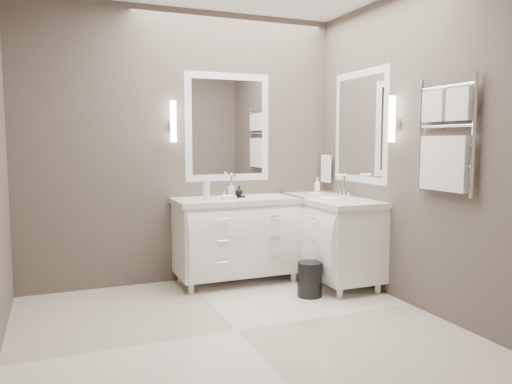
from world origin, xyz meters
name	(u,v)px	position (x,y,z in m)	size (l,w,h in m)	color
floor	(237,331)	(0.00, 0.00, -0.01)	(3.20, 3.00, 0.01)	white
wall_back	(185,147)	(0.00, 1.50, 1.35)	(3.20, 0.01, 2.70)	#4F463F
wall_front	(352,155)	(0.00, -1.50, 1.35)	(3.20, 0.01, 2.70)	#4F463F
wall_right	(415,148)	(1.60, 0.00, 1.35)	(0.01, 3.00, 2.70)	#4F463F
vanity_back	(237,234)	(0.45, 1.23, 0.49)	(1.24, 0.59, 0.97)	white
vanity_right	(330,234)	(1.33, 0.90, 0.49)	(0.59, 1.24, 0.97)	white
mirror_back	(228,127)	(0.45, 1.49, 1.55)	(0.90, 0.02, 1.10)	white
mirror_right	(360,127)	(1.59, 0.80, 1.55)	(0.02, 0.90, 1.10)	white
sconce_back	(173,122)	(-0.13, 1.43, 1.59)	(0.06, 0.06, 0.40)	white
sconce_right	(392,120)	(1.53, 0.22, 1.59)	(0.06, 0.06, 0.40)	white
towel_bar_corner	(326,168)	(1.54, 1.36, 1.12)	(0.03, 0.22, 0.30)	white
towel_ladder	(445,143)	(1.55, -0.40, 1.39)	(0.06, 0.58, 0.90)	white
waste_bin	(310,279)	(0.90, 0.53, 0.16)	(0.23, 0.23, 0.32)	black
amenity_tray_back	(235,197)	(0.42, 1.20, 0.86)	(0.16, 0.12, 0.02)	black
amenity_tray_right	(317,194)	(1.29, 1.11, 0.86)	(0.12, 0.16, 0.02)	black
water_bottle	(206,190)	(0.12, 1.16, 0.95)	(0.07, 0.07, 0.19)	silver
soap_bottle_a	(232,189)	(0.39, 1.22, 0.94)	(0.06, 0.06, 0.13)	white
soap_bottle_b	(239,191)	(0.45, 1.17, 0.92)	(0.08, 0.08, 0.10)	black
soap_bottle_c	(317,185)	(1.29, 1.11, 0.96)	(0.06, 0.06, 0.16)	white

